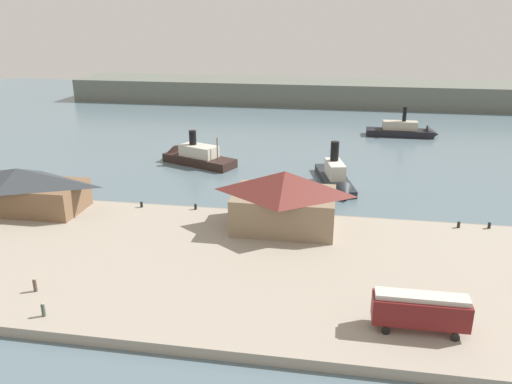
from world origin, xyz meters
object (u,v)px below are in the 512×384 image
(ferry_approaching_east, at_px, (337,180))
(ferry_moored_east, at_px, (193,156))
(ferry_shed_west_terminal, at_px, (20,189))
(mooring_post_east, at_px, (459,225))
(mooring_post_west, at_px, (142,205))
(ferry_shed_central_terminal, at_px, (284,199))
(pedestrian_walking_west, at_px, (35,285))
(pedestrian_at_waters_edge, at_px, (43,310))
(street_tram, at_px, (420,309))
(ferry_moored_west, at_px, (407,131))
(mooring_post_center_west, at_px, (196,207))
(mooring_post_center_east, at_px, (489,225))

(ferry_approaching_east, relative_size, ferry_moored_east, 1.08)
(ferry_shed_west_terminal, relative_size, mooring_post_east, 23.02)
(ferry_shed_west_terminal, relative_size, mooring_post_west, 23.02)
(ferry_shed_west_terminal, distance_m, ferry_shed_central_terminal, 43.11)
(mooring_post_east, bearing_deg, mooring_post_west, 179.88)
(pedestrian_walking_west, bearing_deg, pedestrian_at_waters_edge, -50.02)
(street_tram, bearing_deg, mooring_post_east, 71.35)
(ferry_moored_west, bearing_deg, mooring_post_center_west, -122.10)
(mooring_post_center_west, bearing_deg, pedestrian_walking_west, -111.56)
(ferry_shed_central_terminal, xyz_separation_m, ferry_moored_west, (25.44, 69.30, -4.24))
(ferry_shed_central_terminal, bearing_deg, ferry_moored_east, 125.12)
(mooring_post_center_east, bearing_deg, ferry_moored_west, 94.26)
(pedestrian_walking_west, xyz_separation_m, ferry_moored_east, (1.79, 57.92, -0.38))
(pedestrian_at_waters_edge, distance_m, mooring_post_west, 32.03)
(mooring_post_center_east, xyz_separation_m, mooring_post_center_west, (-45.35, 0.15, 0.00))
(ferry_shed_central_terminal, relative_size, mooring_post_east, 16.79)
(mooring_post_west, distance_m, mooring_post_east, 49.99)
(pedestrian_walking_west, relative_size, mooring_post_west, 1.88)
(street_tram, relative_size, ferry_approaching_east, 0.46)
(ferry_shed_west_terminal, relative_size, ferry_shed_central_terminal, 1.37)
(ferry_shed_central_terminal, bearing_deg, mooring_post_east, 8.99)
(ferry_shed_west_terminal, xyz_separation_m, ferry_approaching_east, (50.56, 23.42, -3.32))
(street_tram, relative_size, mooring_post_center_east, 10.49)
(mooring_post_center_west, bearing_deg, ferry_shed_west_terminal, -170.74)
(mooring_post_east, relative_size, ferry_moored_west, 0.05)
(mooring_post_center_west, distance_m, ferry_moored_east, 31.33)
(mooring_post_east, height_order, ferry_approaching_east, ferry_approaching_east)
(mooring_post_east, xyz_separation_m, mooring_post_center_west, (-40.90, 0.63, 0.00))
(ferry_moored_west, distance_m, ferry_moored_east, 60.67)
(ferry_shed_central_terminal, relative_size, ferry_moored_east, 0.80)
(mooring_post_center_east, bearing_deg, mooring_post_center_west, 179.81)
(ferry_shed_central_terminal, xyz_separation_m, ferry_approaching_east, (7.46, 23.56, -4.23))
(mooring_post_center_west, bearing_deg, mooring_post_center_east, -0.19)
(mooring_post_east, distance_m, ferry_approaching_east, 26.76)
(mooring_post_west, height_order, mooring_post_east, same)
(ferry_shed_central_terminal, distance_m, pedestrian_at_waters_edge, 35.87)
(pedestrian_at_waters_edge, relative_size, mooring_post_center_west, 1.78)
(street_tram, height_order, mooring_post_center_west, street_tram)
(mooring_post_east, relative_size, ferry_moored_east, 0.05)
(mooring_post_west, xyz_separation_m, mooring_post_center_west, (9.09, 0.52, 0.00))
(ferry_moored_east, bearing_deg, mooring_post_west, -89.66)
(street_tram, distance_m, pedestrian_at_waters_edge, 39.03)
(ferry_shed_west_terminal, bearing_deg, street_tram, -21.88)
(mooring_post_center_east, height_order, mooring_post_center_west, same)
(mooring_post_center_east, bearing_deg, ferry_approaching_east, 140.20)
(mooring_post_west, relative_size, mooring_post_center_east, 1.00)
(ferry_shed_west_terminal, xyz_separation_m, ferry_shed_central_terminal, (43.10, -0.14, 0.92))
(ferry_shed_central_terminal, relative_size, pedestrian_walking_west, 8.95)
(street_tram, distance_m, ferry_approaching_east, 48.21)
(ferry_shed_central_terminal, height_order, mooring_post_west, ferry_shed_central_terminal)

